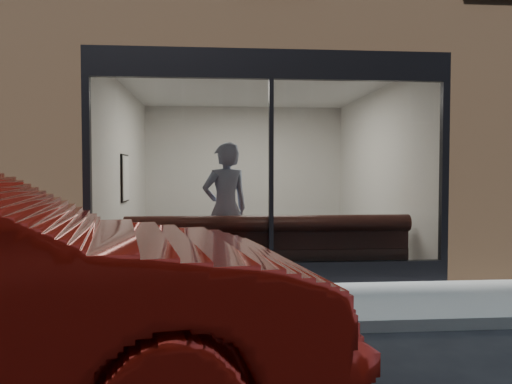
{
  "coord_description": "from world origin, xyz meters",
  "views": [
    {
      "loc": [
        -0.78,
        -4.71,
        1.55
      ],
      "look_at": [
        -0.18,
        2.4,
        1.26
      ],
      "focal_mm": 35.0,
      "sensor_mm": 36.0,
      "label": 1
    }
  ],
  "objects": [
    {
      "name": "ground",
      "position": [
        0.0,
        0.0,
        0.0
      ],
      "size": [
        120.0,
        120.0,
        0.0
      ],
      "primitive_type": "plane",
      "color": "black",
      "rests_on": "ground"
    },
    {
      "name": "sidewalk_near",
      "position": [
        0.0,
        1.0,
        0.01
      ],
      "size": [
        40.0,
        2.0,
        0.01
      ],
      "primitive_type": "cube",
      "color": "gray",
      "rests_on": "ground"
    },
    {
      "name": "kerb_near",
      "position": [
        0.0,
        -0.05,
        0.06
      ],
      "size": [
        40.0,
        0.1,
        0.12
      ],
      "primitive_type": "cube",
      "color": "gray",
      "rests_on": "ground"
    },
    {
      "name": "host_building_pier_left",
      "position": [
        -3.75,
        8.0,
        1.6
      ],
      "size": [
        2.5,
        12.0,
        3.2
      ],
      "primitive_type": "cube",
      "color": "brown",
      "rests_on": "ground"
    },
    {
      "name": "host_building_pier_right",
      "position": [
        3.75,
        8.0,
        1.6
      ],
      "size": [
        2.5,
        12.0,
        3.2
      ],
      "primitive_type": "cube",
      "color": "brown",
      "rests_on": "ground"
    },
    {
      "name": "host_building_backfill",
      "position": [
        0.0,
        11.0,
        1.6
      ],
      "size": [
        5.0,
        6.0,
        3.2
      ],
      "primitive_type": "cube",
      "color": "brown",
      "rests_on": "ground"
    },
    {
      "name": "cafe_floor",
      "position": [
        0.0,
        5.0,
        0.02
      ],
      "size": [
        6.0,
        6.0,
        0.0
      ],
      "primitive_type": "plane",
      "color": "#2D2D30",
      "rests_on": "ground"
    },
    {
      "name": "cafe_ceiling",
      "position": [
        0.0,
        5.0,
        3.19
      ],
      "size": [
        6.0,
        6.0,
        0.0
      ],
      "primitive_type": "plane",
      "rotation": [
        3.14,
        0.0,
        0.0
      ],
      "color": "white",
      "rests_on": "host_building_upper"
    },
    {
      "name": "cafe_wall_back",
      "position": [
        0.0,
        7.99,
        1.6
      ],
      "size": [
        5.0,
        0.0,
        5.0
      ],
      "primitive_type": "plane",
      "rotation": [
        1.57,
        0.0,
        0.0
      ],
      "color": "silver",
      "rests_on": "ground"
    },
    {
      "name": "cafe_wall_left",
      "position": [
        -2.49,
        5.0,
        1.6
      ],
      "size": [
        0.0,
        6.0,
        6.0
      ],
      "primitive_type": "plane",
      "rotation": [
        1.57,
        0.0,
        1.57
      ],
      "color": "silver",
      "rests_on": "ground"
    },
    {
      "name": "cafe_wall_right",
      "position": [
        2.49,
        5.0,
        1.6
      ],
      "size": [
        0.0,
        6.0,
        6.0
      ],
      "primitive_type": "plane",
      "rotation": [
        1.57,
        0.0,
        -1.57
      ],
      "color": "silver",
      "rests_on": "ground"
    },
    {
      "name": "storefront_kick",
      "position": [
        0.0,
        2.05,
        0.15
      ],
      "size": [
        5.0,
        0.1,
        0.3
      ],
      "primitive_type": "cube",
      "color": "black",
      "rests_on": "ground"
    },
    {
      "name": "storefront_header",
      "position": [
        0.0,
        2.05,
        3.0
      ],
      "size": [
        5.0,
        0.1,
        0.4
      ],
      "primitive_type": "cube",
      "color": "black",
      "rests_on": "host_building_upper"
    },
    {
      "name": "storefront_mullion",
      "position": [
        0.0,
        2.05,
        1.55
      ],
      "size": [
        0.06,
        0.1,
        2.5
      ],
      "primitive_type": "cube",
      "color": "black",
      "rests_on": "storefront_kick"
    },
    {
      "name": "storefront_glass",
      "position": [
        0.0,
        2.02,
        1.55
      ],
      "size": [
        4.8,
        0.0,
        4.8
      ],
      "primitive_type": "plane",
      "rotation": [
        1.57,
        0.0,
        0.0
      ],
      "color": "white",
      "rests_on": "storefront_kick"
    },
    {
      "name": "banquette",
      "position": [
        0.0,
        2.45,
        0.23
      ],
      "size": [
        4.0,
        0.55,
        0.45
      ],
      "primitive_type": "cube",
      "color": "#3A1915",
      "rests_on": "cafe_floor"
    },
    {
      "name": "person",
      "position": [
        -0.61,
        2.76,
        0.99
      ],
      "size": [
        0.85,
        0.71,
        1.98
      ],
      "primitive_type": "imported",
      "rotation": [
        0.0,
        0.0,
        3.51
      ],
      "color": "#95A3C5",
      "rests_on": "cafe_floor"
    },
    {
      "name": "cafe_table_left",
      "position": [
        -1.86,
        3.0,
        0.74
      ],
      "size": [
        0.73,
        0.73,
        0.04
      ],
      "primitive_type": "cube",
      "rotation": [
        0.0,
        0.0,
        0.32
      ],
      "color": "black",
      "rests_on": "cafe_floor"
    },
    {
      "name": "cafe_table_right",
      "position": [
        1.94,
        3.34,
        0.74
      ],
      "size": [
        0.88,
        0.88,
        0.04
      ],
      "primitive_type": "cube",
      "rotation": [
        0.0,
        0.0,
        0.42
      ],
      "color": "black",
      "rests_on": "cafe_floor"
    },
    {
      "name": "cafe_chair_left",
      "position": [
        -0.79,
        4.27,
        0.24
      ],
      "size": [
        0.46,
        0.46,
        0.04
      ],
      "primitive_type": "cube",
      "rotation": [
        0.0,
        0.0,
        3.18
      ],
      "color": "black",
      "rests_on": "cafe_floor"
    },
    {
      "name": "wall_poster",
      "position": [
        -2.45,
        4.95,
        1.43
      ],
      "size": [
        0.02,
        0.63,
        0.84
      ],
      "primitive_type": "cube",
      "color": "white",
      "rests_on": "cafe_wall_left"
    }
  ]
}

